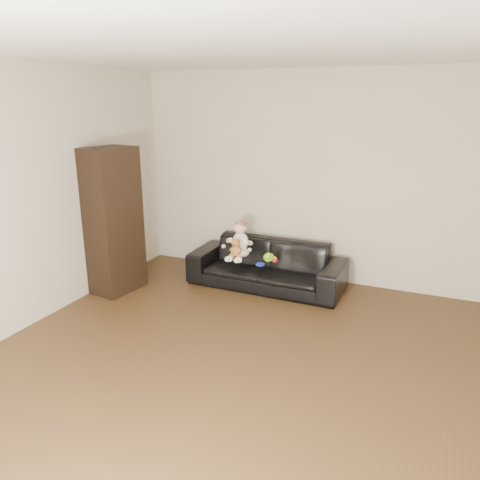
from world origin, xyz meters
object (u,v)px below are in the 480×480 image
at_px(toy_green, 269,257).
at_px(teddy_bear, 236,248).
at_px(cabinet, 113,221).
at_px(baby, 240,242).
at_px(toy_rattle, 275,260).
at_px(toy_blue_disc, 260,264).
at_px(sofa, 267,265).

bearing_deg(toy_green, teddy_bear, -159.81).
bearing_deg(cabinet, toy_green, 31.72).
xyz_separation_m(cabinet, teddy_bear, (1.34, 0.57, -0.33)).
bearing_deg(toy_green, cabinet, -157.46).
bearing_deg(teddy_bear, baby, 72.69).
xyz_separation_m(cabinet, toy_green, (1.71, 0.71, -0.44)).
distance_m(teddy_bear, toy_rattle, 0.49).
height_order(cabinet, toy_blue_disc, cabinet).
height_order(baby, teddy_bear, baby).
bearing_deg(baby, sofa, 1.45).
relative_size(baby, toy_blue_disc, 4.30).
distance_m(cabinet, toy_green, 1.91).
distance_m(toy_rattle, toy_blue_disc, 0.20).
xyz_separation_m(sofa, baby, (-0.32, -0.10, 0.29)).
bearing_deg(teddy_bear, toy_green, -1.17).
relative_size(sofa, toy_blue_disc, 17.65).
bearing_deg(sofa, cabinet, -152.65).
height_order(sofa, baby, baby).
xyz_separation_m(cabinet, toy_blue_disc, (1.66, 0.55, -0.49)).
height_order(baby, toy_rattle, baby).
relative_size(sofa, teddy_bear, 8.28).
height_order(sofa, cabinet, cabinet).
bearing_deg(cabinet, toy_blue_disc, 27.54).
bearing_deg(baby, toy_blue_disc, -42.51).
height_order(cabinet, toy_rattle, cabinet).
bearing_deg(toy_green, toy_rattle, -7.03).
bearing_deg(teddy_bear, sofa, 16.99).
xyz_separation_m(teddy_bear, toy_rattle, (0.46, 0.13, -0.13)).
bearing_deg(cabinet, toy_rattle, 30.50).
bearing_deg(toy_rattle, toy_green, 172.97).
bearing_deg(teddy_bear, cabinet, -178.17).
height_order(teddy_bear, toy_green, teddy_bear).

